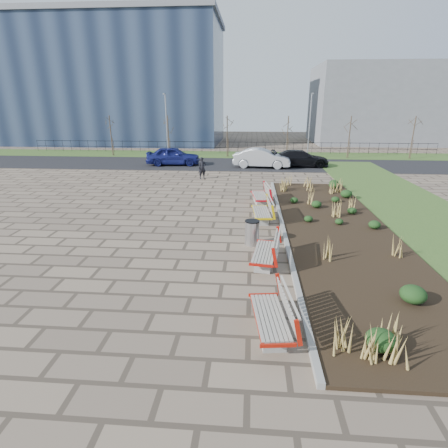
# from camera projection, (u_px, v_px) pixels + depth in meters

# --- Properties ---
(ground) EXTENTS (120.00, 120.00, 0.00)m
(ground) POSITION_uv_depth(u_px,v_px,m) (168.00, 282.00, 10.78)
(ground) COLOR #776551
(ground) RESTS_ON ground
(planting_bed) EXTENTS (4.50, 18.00, 0.10)m
(planting_bed) POSITION_uv_depth(u_px,v_px,m) (337.00, 230.00, 15.02)
(planting_bed) COLOR black
(planting_bed) RESTS_ON ground
(planting_curb) EXTENTS (0.16, 18.00, 0.15)m
(planting_curb) POSITION_uv_depth(u_px,v_px,m) (283.00, 228.00, 15.18)
(planting_curb) COLOR gray
(planting_curb) RESTS_ON ground
(grass_verge_far) EXTENTS (80.00, 5.00, 0.04)m
(grass_verge_far) POSITION_uv_depth(u_px,v_px,m) (228.00, 155.00, 37.14)
(grass_verge_far) COLOR #33511E
(grass_verge_far) RESTS_ON ground
(road) EXTENTS (80.00, 7.00, 0.02)m
(road) POSITION_uv_depth(u_px,v_px,m) (224.00, 164.00, 31.50)
(road) COLOR black
(road) RESTS_ON ground
(bench_a) EXTENTS (1.16, 2.20, 1.00)m
(bench_a) POSITION_uv_depth(u_px,v_px,m) (270.00, 314.00, 8.27)
(bench_a) COLOR #B21A0B
(bench_a) RESTS_ON ground
(bench_b) EXTENTS (1.18, 2.20, 1.00)m
(bench_b) POSITION_uv_depth(u_px,v_px,m) (265.00, 250.00, 11.85)
(bench_b) COLOR #B0140B
(bench_b) RESTS_ON ground
(bench_c) EXTENTS (1.06, 2.16, 1.00)m
(bench_c) POSITION_uv_depth(u_px,v_px,m) (261.00, 210.00, 16.23)
(bench_c) COLOR #DFBB0B
(bench_c) RESTS_ON ground
(bench_d) EXTENTS (1.16, 2.20, 1.00)m
(bench_d) POSITION_uv_depth(u_px,v_px,m) (260.00, 195.00, 19.04)
(bench_d) COLOR red
(bench_d) RESTS_ON ground
(litter_bin) EXTENTS (0.55, 0.55, 0.96)m
(litter_bin) POSITION_uv_depth(u_px,v_px,m) (252.00, 233.00, 13.48)
(litter_bin) COLOR #B2B2B7
(litter_bin) RESTS_ON ground
(pedestrian) EXTENTS (0.67, 0.57, 1.55)m
(pedestrian) POSITION_uv_depth(u_px,v_px,m) (202.00, 168.00, 25.25)
(pedestrian) COLOR black
(pedestrian) RESTS_ON ground
(car_blue) EXTENTS (4.83, 2.35, 1.59)m
(car_blue) POSITION_uv_depth(u_px,v_px,m) (173.00, 156.00, 30.72)
(car_blue) COLOR navy
(car_blue) RESTS_ON road
(car_silver) EXTENTS (4.93, 2.12, 1.58)m
(car_silver) POSITION_uv_depth(u_px,v_px,m) (262.00, 158.00, 29.55)
(car_silver) COLOR #A2A6AA
(car_silver) RESTS_ON road
(car_black) EXTENTS (4.96, 2.27, 1.41)m
(car_black) POSITION_uv_depth(u_px,v_px,m) (300.00, 158.00, 30.00)
(car_black) COLOR black
(car_black) RESTS_ON road
(tree_a) EXTENTS (1.40, 1.40, 4.00)m
(tree_a) POSITION_uv_depth(u_px,v_px,m) (111.00, 136.00, 35.94)
(tree_a) COLOR #4C3D2D
(tree_a) RESTS_ON grass_verge_far
(tree_b) EXTENTS (1.40, 1.40, 4.00)m
(tree_b) POSITION_uv_depth(u_px,v_px,m) (168.00, 136.00, 35.50)
(tree_b) COLOR #4C3D2D
(tree_b) RESTS_ON grass_verge_far
(tree_c) EXTENTS (1.40, 1.40, 4.00)m
(tree_c) POSITION_uv_depth(u_px,v_px,m) (227.00, 136.00, 35.07)
(tree_c) COLOR #4C3D2D
(tree_c) RESTS_ON grass_verge_far
(tree_d) EXTENTS (1.40, 1.40, 4.00)m
(tree_d) POSITION_uv_depth(u_px,v_px,m) (287.00, 137.00, 34.63)
(tree_d) COLOR #4C3D2D
(tree_d) RESTS_ON grass_verge_far
(tree_e) EXTENTS (1.40, 1.40, 4.00)m
(tree_e) POSITION_uv_depth(u_px,v_px,m) (349.00, 137.00, 34.19)
(tree_e) COLOR #4C3D2D
(tree_e) RESTS_ON grass_verge_far
(tree_f) EXTENTS (1.40, 1.40, 4.00)m
(tree_f) POSITION_uv_depth(u_px,v_px,m) (413.00, 138.00, 33.75)
(tree_f) COLOR #4C3D2D
(tree_f) RESTS_ON grass_verge_far
(lamp_west) EXTENTS (0.24, 0.60, 6.00)m
(lamp_west) POSITION_uv_depth(u_px,v_px,m) (167.00, 126.00, 34.70)
(lamp_west) COLOR gray
(lamp_west) RESTS_ON grass_verge_far
(lamp_east) EXTENTS (0.24, 0.60, 6.00)m
(lamp_east) POSITION_uv_depth(u_px,v_px,m) (309.00, 127.00, 33.68)
(lamp_east) COLOR gray
(lamp_east) RESTS_ON grass_verge_far
(railing_fence) EXTENTS (44.00, 0.10, 1.20)m
(railing_fence) POSITION_uv_depth(u_px,v_px,m) (229.00, 147.00, 38.35)
(railing_fence) COLOR black
(railing_fence) RESTS_ON grass_verge_far
(building_glass) EXTENTS (40.00, 14.00, 15.00)m
(building_glass) POSITION_uv_depth(u_px,v_px,m) (73.00, 85.00, 47.59)
(building_glass) COLOR #192338
(building_glass) RESTS_ON ground
(building_grey) EXTENTS (18.00, 12.00, 10.00)m
(building_grey) POSITION_uv_depth(u_px,v_px,m) (382.00, 105.00, 47.23)
(building_grey) COLOR slate
(building_grey) RESTS_ON ground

